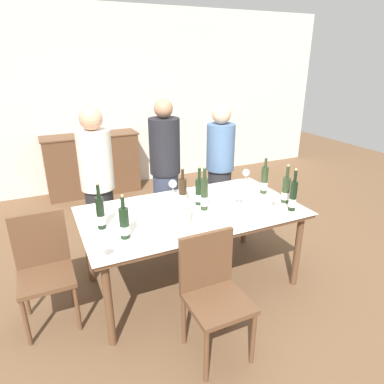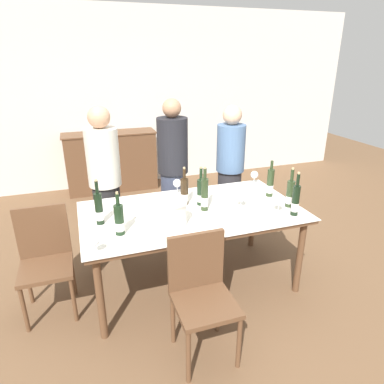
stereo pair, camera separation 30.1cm
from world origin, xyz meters
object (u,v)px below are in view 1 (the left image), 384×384
object	(u,v)px
dining_table	(192,217)
wine_bottle_6	(183,192)
wine_bottle_2	(124,224)
person_guest_left	(165,176)
wine_bottle_0	(293,196)
wine_glass_4	(239,195)
wine_glass_1	(277,198)
chair_left_end	(44,263)
ice_bucket	(176,213)
person_guest_right	(220,171)
chair_near_front	(213,287)
person_host	(98,189)
wine_glass_3	(246,173)
wine_glass_2	(173,184)
wine_bottle_7	(204,195)
wine_bottle_4	(286,190)
wine_bottle_5	(199,192)
wine_bottle_1	(101,213)
sideboard_cabinet	(93,164)
wine_glass_0	(104,247)
wine_bottle_3	(264,181)

from	to	relation	value
dining_table	wine_bottle_6	bearing A→B (deg)	96.19
wine_bottle_2	person_guest_left	world-z (taller)	person_guest_left
wine_bottle_0	wine_glass_4	world-z (taller)	wine_bottle_0
wine_glass_1	chair_left_end	world-z (taller)	chair_left_end
ice_bucket	wine_glass_1	xyz separation A→B (m)	(0.96, -0.07, -0.01)
dining_table	person_guest_right	distance (m)	1.16
ice_bucket	wine_glass_4	size ratio (longest dim) A/B	1.73
wine_bottle_6	chair_near_front	size ratio (longest dim) A/B	0.40
wine_glass_4	person_host	distance (m)	1.41
wine_glass_1	wine_glass_3	distance (m)	0.74
wine_bottle_0	wine_glass_2	bearing A→B (deg)	135.68
wine_glass_1	wine_glass_4	xyz separation A→B (m)	(-0.26, 0.21, -0.01)
wine_bottle_7	wine_glass_2	size ratio (longest dim) A/B	2.64
wine_bottle_4	wine_bottle_6	xyz separation A→B (m)	(-0.90, 0.37, -0.00)
wine_bottle_5	wine_glass_2	bearing A→B (deg)	111.58
wine_bottle_1	wine_glass_4	world-z (taller)	wine_bottle_1
person_guest_right	wine_bottle_2	bearing A→B (deg)	-143.04
person_host	person_guest_right	xyz separation A→B (m)	(1.45, 0.08, -0.04)
sideboard_cabinet	wine_glass_4	world-z (taller)	sideboard_cabinet
wine_bottle_5	wine_bottle_6	bearing A→B (deg)	156.46
wine_bottle_7	person_guest_left	xyz separation A→B (m)	(-0.05, 0.84, -0.08)
sideboard_cabinet	wine_glass_4	distance (m)	3.03
wine_glass_4	dining_table	bearing A→B (deg)	171.86
wine_bottle_1	wine_glass_0	bearing A→B (deg)	-98.88
wine_glass_0	sideboard_cabinet	bearing A→B (deg)	81.96
wine_bottle_4	wine_glass_4	bearing A→B (deg)	162.07
wine_bottle_2	wine_bottle_5	xyz separation A→B (m)	(0.79, 0.33, 0.00)
wine_bottle_0	dining_table	bearing A→B (deg)	155.46
wine_bottle_6	wine_glass_4	xyz separation A→B (m)	(0.47, -0.23, -0.03)
wine_glass_0	person_host	distance (m)	1.25
wine_glass_0	person_host	size ratio (longest dim) A/B	0.08
sideboard_cabinet	wine_bottle_3	world-z (taller)	wine_bottle_3
wine_glass_2	wine_bottle_3	bearing A→B (deg)	-22.69
wine_bottle_2	wine_bottle_7	distance (m)	0.81
ice_bucket	wine_bottle_1	distance (m)	0.60
ice_bucket	person_guest_left	xyz separation A→B (m)	(0.30, 1.02, -0.04)
sideboard_cabinet	wine_glass_0	bearing A→B (deg)	-98.04
wine_bottle_0	wine_bottle_1	bearing A→B (deg)	166.84
wine_glass_4	person_guest_left	size ratio (longest dim) A/B	0.08
ice_bucket	wine_glass_2	xyz separation A→B (m)	(0.23, 0.64, 0.00)
wine_bottle_7	wine_glass_3	distance (m)	0.90
chair_near_front	wine_bottle_3	bearing A→B (deg)	39.28
wine_bottle_6	wine_glass_3	bearing A→B (deg)	17.74
person_guest_right	dining_table	bearing A→B (deg)	-131.96
wine_bottle_3	person_guest_left	distance (m)	1.08
wine_bottle_7	person_guest_right	size ratio (longest dim) A/B	0.26
sideboard_cabinet	wine_bottle_2	bearing A→B (deg)	-94.86
wine_bottle_4	wine_bottle_7	size ratio (longest dim) A/B	0.92
wine_glass_0	wine_bottle_3	bearing A→B (deg)	17.33
wine_glass_0	wine_glass_1	world-z (taller)	wine_glass_1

